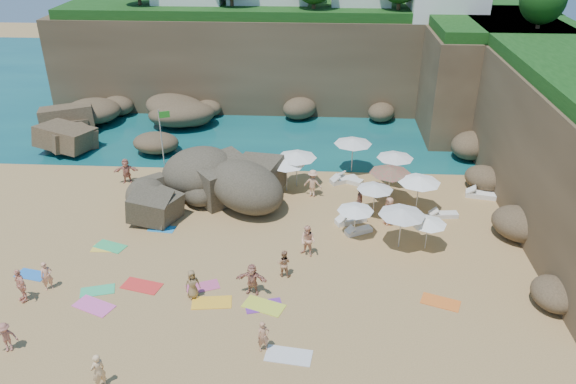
# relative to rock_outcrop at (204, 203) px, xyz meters

# --- Properties ---
(ground) EXTENTS (120.00, 120.00, 0.00)m
(ground) POSITION_rel_rock_outcrop_xyz_m (3.43, -4.96, 0.00)
(ground) COLOR tan
(ground) RESTS_ON ground
(seawater) EXTENTS (120.00, 120.00, 0.00)m
(seawater) POSITION_rel_rock_outcrop_xyz_m (3.43, 25.04, 0.00)
(seawater) COLOR #0C4751
(seawater) RESTS_ON ground
(cliff_back) EXTENTS (44.00, 8.00, 8.00)m
(cliff_back) POSITION_rel_rock_outcrop_xyz_m (5.43, 20.04, 4.00)
(cliff_back) COLOR brown
(cliff_back) RESTS_ON ground
(cliff_right) EXTENTS (8.00, 30.00, 8.00)m
(cliff_right) POSITION_rel_rock_outcrop_xyz_m (22.43, 3.04, 4.00)
(cliff_right) COLOR brown
(cliff_right) RESTS_ON ground
(cliff_corner) EXTENTS (10.00, 12.00, 8.00)m
(cliff_corner) POSITION_rel_rock_outcrop_xyz_m (20.43, 15.04, 4.00)
(cliff_corner) COLOR brown
(cliff_corner) RESTS_ON ground
(rock_promontory) EXTENTS (12.00, 7.00, 2.00)m
(rock_promontory) POSITION_rel_rock_outcrop_xyz_m (-7.57, 11.04, 0.00)
(rock_promontory) COLOR brown
(rock_promontory) RESTS_ON ground
(marina_masts) EXTENTS (3.10, 0.10, 6.00)m
(marina_masts) POSITION_rel_rock_outcrop_xyz_m (-13.07, 25.04, 3.00)
(marina_masts) COLOR white
(marina_masts) RESTS_ON ground
(rock_outcrop) EXTENTS (7.59, 5.73, 3.01)m
(rock_outcrop) POSITION_rel_rock_outcrop_xyz_m (0.00, 0.00, 0.00)
(rock_outcrop) COLOR brown
(rock_outcrop) RESTS_ON ground
(flag_pole) EXTENTS (0.78, 0.30, 4.12)m
(flag_pole) POSITION_rel_rock_outcrop_xyz_m (-3.81, 5.63, 2.63)
(flag_pole) COLOR silver
(flag_pole) RESTS_ON ground
(parasol_0) EXTENTS (2.62, 2.62, 2.48)m
(parasol_0) POSITION_rel_rock_outcrop_xyz_m (9.48, 5.24, 2.28)
(parasol_0) COLOR silver
(parasol_0) RESTS_ON ground
(parasol_1) EXTENTS (2.35, 2.35, 2.22)m
(parasol_1) POSITION_rel_rock_outcrop_xyz_m (5.12, 2.06, 2.04)
(parasol_1) COLOR silver
(parasol_1) RESTS_ON ground
(parasol_2) EXTENTS (2.42, 2.42, 2.29)m
(parasol_2) POSITION_rel_rock_outcrop_xyz_m (12.16, 3.38, 2.10)
(parasol_2) COLOR silver
(parasol_2) RESTS_ON ground
(parasol_3) EXTENTS (2.56, 2.56, 2.42)m
(parasol_3) POSITION_rel_rock_outcrop_xyz_m (13.15, -0.32, 2.22)
(parasol_3) COLOR silver
(parasol_3) RESTS_ON ground
(parasol_4) EXTENTS (2.17, 2.17, 2.05)m
(parasol_4) POSITION_rel_rock_outcrop_xyz_m (10.53, -0.79, 1.88)
(parasol_4) COLOR silver
(parasol_4) RESTS_ON ground
(parasol_5) EXTENTS (2.62, 2.62, 2.48)m
(parasol_5) POSITION_rel_rock_outcrop_xyz_m (5.74, 2.73, 2.27)
(parasol_5) COLOR silver
(parasol_5) RESTS_ON ground
(parasol_6) EXTENTS (2.58, 2.58, 2.44)m
(parasol_6) POSITION_rel_rock_outcrop_xyz_m (11.56, 0.82, 2.24)
(parasol_6) COLOR silver
(parasol_6) RESTS_ON ground
(parasol_7) EXTENTS (2.07, 2.07, 1.95)m
(parasol_7) POSITION_rel_rock_outcrop_xyz_m (9.26, -3.28, 1.79)
(parasol_7) COLOR silver
(parasol_7) RESTS_ON ground
(parasol_9) EXTENTS (1.98, 1.98, 1.87)m
(parasol_9) POSITION_rel_rock_outcrop_xyz_m (13.09, -4.35, 1.72)
(parasol_9) COLOR silver
(parasol_9) RESTS_ON ground
(parasol_11) EXTENTS (2.54, 2.54, 2.40)m
(parasol_11) POSITION_rel_rock_outcrop_xyz_m (11.66, -4.26, 2.21)
(parasol_11) COLOR silver
(parasol_11) RESTS_ON ground
(lounger_0) EXTENTS (1.97, 1.41, 0.29)m
(lounger_0) POSITION_rel_rock_outcrop_xyz_m (8.90, 3.51, 0.15)
(lounger_0) COLOR silver
(lounger_0) RESTS_ON ground
(lounger_1) EXTENTS (1.99, 1.48, 0.30)m
(lounger_1) POSITION_rel_rock_outcrop_xyz_m (9.24, 3.53, 0.15)
(lounger_1) COLOR silver
(lounger_1) RESTS_ON ground
(lounger_2) EXTENTS (1.77, 0.76, 0.27)m
(lounger_2) POSITION_rel_rock_outcrop_xyz_m (14.73, -0.82, 0.13)
(lounger_2) COLOR silver
(lounger_2) RESTS_ON ground
(lounger_3) EXTENTS (1.94, 1.32, 0.29)m
(lounger_3) POSITION_rel_rock_outcrop_xyz_m (9.14, -1.81, 0.14)
(lounger_3) COLOR white
(lounger_3) RESTS_ON ground
(lounger_4) EXTENTS (2.15, 1.11, 0.32)m
(lounger_4) POSITION_rel_rock_outcrop_xyz_m (17.68, 1.82, 0.16)
(lounger_4) COLOR white
(lounger_4) RESTS_ON ground
(lounger_5) EXTENTS (1.66, 1.19, 0.25)m
(lounger_5) POSITION_rel_rock_outcrop_xyz_m (9.53, -2.96, 0.12)
(lounger_5) COLOR silver
(lounger_5) RESTS_ON ground
(towel_0) EXTENTS (1.72, 1.11, 0.03)m
(towel_0) POSITION_rel_rock_outcrop_xyz_m (-7.32, -7.97, 0.01)
(towel_0) COLOR blue
(towel_0) RESTS_ON ground
(towel_1) EXTENTS (2.14, 1.63, 0.03)m
(towel_1) POSITION_rel_rock_outcrop_xyz_m (-3.26, -10.21, 0.02)
(towel_1) COLOR #E95AAD
(towel_1) RESTS_ON ground
(towel_2) EXTENTS (1.98, 1.16, 0.03)m
(towel_2) POSITION_rel_rock_outcrop_xyz_m (2.24, -9.65, 0.02)
(towel_2) COLOR yellow
(towel_2) RESTS_ON ground
(towel_3) EXTENTS (1.79, 1.25, 0.03)m
(towel_3) POSITION_rel_rock_outcrop_xyz_m (-3.50, -9.06, 0.01)
(towel_3) COLOR #36BF79
(towel_3) RESTS_ON ground
(towel_4) EXTENTS (1.53, 0.81, 0.03)m
(towel_4) POSITION_rel_rock_outcrop_xyz_m (-4.38, -5.36, 0.01)
(towel_4) COLOR yellow
(towel_4) RESTS_ON ground
(towel_5) EXTENTS (2.06, 1.22, 0.03)m
(towel_5) POSITION_rel_rock_outcrop_xyz_m (6.08, -12.92, 0.02)
(towel_5) COLOR silver
(towel_5) RESTS_ON ground
(towel_6) EXTENTS (1.90, 1.30, 0.03)m
(towel_6) POSITION_rel_rock_outcrop_xyz_m (4.72, -9.73, 0.02)
(towel_6) COLOR #702D94
(towel_6) RESTS_ON ground
(towel_7) EXTENTS (2.10, 1.40, 0.03)m
(towel_7) POSITION_rel_rock_outcrop_xyz_m (-1.45, -8.57, 0.02)
(towel_7) COLOR red
(towel_7) RESTS_ON ground
(towel_8) EXTENTS (1.59, 0.91, 0.03)m
(towel_8) POSITION_rel_rock_outcrop_xyz_m (-1.84, -3.18, 0.01)
(towel_8) COLOR #2587CA
(towel_8) RESTS_ON ground
(towel_9) EXTENTS (1.80, 1.36, 0.03)m
(towel_9) POSITION_rel_rock_outcrop_xyz_m (1.57, -8.46, 0.01)
(towel_9) COLOR #CA4E7F
(towel_9) RESTS_ON ground
(towel_10) EXTENTS (1.98, 1.45, 0.03)m
(towel_10) POSITION_rel_rock_outcrop_xyz_m (13.10, -9.00, 0.02)
(towel_10) COLOR orange
(towel_10) RESTS_ON ground
(towel_11) EXTENTS (1.93, 1.40, 0.03)m
(towel_11) POSITION_rel_rock_outcrop_xyz_m (-4.21, -5.17, 0.02)
(towel_11) COLOR #34B768
(towel_11) RESTS_ON ground
(towel_12) EXTENTS (2.15, 1.59, 0.03)m
(towel_12) POSITION_rel_rock_outcrop_xyz_m (4.73, -9.75, 0.02)
(towel_12) COLOR #CBD838
(towel_12) RESTS_ON ground
(person_stand_0) EXTENTS (0.66, 0.62, 1.53)m
(person_stand_0) POSITION_rel_rock_outcrop_xyz_m (-5.91, -9.02, 0.76)
(person_stand_0) COLOR tan
(person_stand_0) RESTS_ON ground
(person_stand_1) EXTENTS (0.80, 0.66, 1.49)m
(person_stand_1) POSITION_rel_rock_outcrop_xyz_m (5.52, -7.28, 0.74)
(person_stand_1) COLOR tan
(person_stand_1) RESTS_ON ground
(person_stand_2) EXTENTS (1.27, 0.78, 1.84)m
(person_stand_2) POSITION_rel_rock_outcrop_xyz_m (6.82, 1.37, 0.92)
(person_stand_2) COLOR #E1A680
(person_stand_2) RESTS_ON ground
(person_stand_3) EXTENTS (0.42, 0.95, 1.61)m
(person_stand_3) POSITION_rel_rock_outcrop_xyz_m (9.70, -0.55, 0.80)
(person_stand_3) COLOR #8D5946
(person_stand_3) RESTS_ON ground
(person_stand_4) EXTENTS (0.82, 0.95, 1.71)m
(person_stand_4) POSITION_rel_rock_outcrop_xyz_m (11.32, -1.82, 0.86)
(person_stand_4) COLOR tan
(person_stand_4) RESTS_ON ground
(person_stand_5) EXTENTS (1.64, 0.77, 1.71)m
(person_stand_5) POSITION_rel_rock_outcrop_xyz_m (-5.67, 2.64, 0.85)
(person_stand_5) COLOR #BB725D
(person_stand_5) RESTS_ON ground
(person_stand_6) EXTENTS (0.66, 0.70, 1.61)m
(person_stand_6) POSITION_rel_rock_outcrop_xyz_m (-1.21, -14.96, 0.81)
(person_stand_6) COLOR #EDBD86
(person_stand_6) RESTS_ON ground
(person_lie_0) EXTENTS (1.28, 1.62, 0.38)m
(person_lie_0) POSITION_rel_rock_outcrop_xyz_m (-5.77, -13.27, 0.19)
(person_lie_0) COLOR #A76453
(person_lie_0) RESTS_ON ground
(person_lie_1) EXTENTS (1.89, 2.00, 0.43)m
(person_lie_1) POSITION_rel_rock_outcrop_xyz_m (-6.73, -9.97, 0.21)
(person_lie_1) COLOR #F8A98C
(person_lie_1) RESTS_ON ground
(person_lie_2) EXTENTS (1.33, 1.66, 0.40)m
(person_lie_2) POSITION_rel_rock_outcrop_xyz_m (1.29, -9.29, 0.20)
(person_lie_2) COLOR olive
(person_lie_2) RESTS_ON ground
(person_lie_3) EXTENTS (1.71, 1.81, 0.44)m
(person_lie_3) POSITION_rel_rock_outcrop_xyz_m (4.09, -8.81, 0.22)
(person_lie_3) COLOR tan
(person_lie_3) RESTS_ON ground
(person_lie_4) EXTENTS (1.07, 1.53, 0.34)m
(person_lie_4) POSITION_rel_rock_outcrop_xyz_m (5.00, -12.62, 0.17)
(person_lie_4) COLOR tan
(person_lie_4) RESTS_ON ground
(person_lie_5) EXTENTS (1.62, 1.96, 0.67)m
(person_lie_5) POSITION_rel_rock_outcrop_xyz_m (6.68, -5.40, 0.33)
(person_lie_5) COLOR #EEAA87
(person_lie_5) RESTS_ON ground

